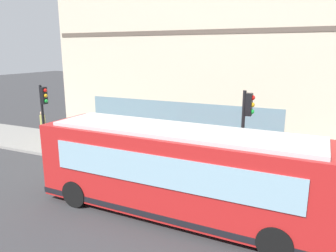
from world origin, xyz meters
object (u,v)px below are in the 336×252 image
Objects in this scene: traffic_light_near_corner at (246,120)px; pedestrian_walking_along_curb at (105,141)px; fire_hydrant at (128,154)px; city_bus_nearside at (178,172)px; pedestrian_near_building_entrance at (43,123)px; pedestrian_by_light_pole at (92,125)px; traffic_light_down_block at (44,106)px.

traffic_light_near_corner is 7.29m from pedestrian_walking_along_curb.
traffic_light_near_corner is 6.34m from fire_hydrant.
city_bus_nearside is 13.64× the size of fire_hydrant.
fire_hydrant is at bearing -99.38° from pedestrian_near_building_entrance.
traffic_light_near_corner is 10.50m from pedestrian_by_light_pole.
pedestrian_near_building_entrance is at bearing 116.33° from pedestrian_by_light_pole.
traffic_light_near_corner is 5.28× the size of fire_hydrant.
pedestrian_walking_along_curb is at bearing -85.06° from traffic_light_down_block.
traffic_light_down_block is at bearing -130.89° from pedestrian_near_building_entrance.
pedestrian_near_building_entrance is 1.09× the size of pedestrian_walking_along_curb.
city_bus_nearside is at bearing -121.72° from pedestrian_walking_along_curb.
traffic_light_down_block reaches higher than pedestrian_near_building_entrance.
fire_hydrant is at bearing 49.44° from city_bus_nearside.
pedestrian_near_building_entrance is (-1.33, 2.70, 0.13)m from pedestrian_by_light_pole.
pedestrian_by_light_pole is 0.97× the size of pedestrian_walking_along_curb.
traffic_light_down_block is 3.96m from pedestrian_walking_along_curb.
city_bus_nearside is at bearing 153.72° from traffic_light_near_corner.
pedestrian_by_light_pole is (3.03, -0.73, -1.63)m from traffic_light_down_block.
fire_hydrant is 0.44× the size of pedestrian_walking_along_curb.
pedestrian_near_building_entrance is at bearing 66.65° from city_bus_nearside.
pedestrian_by_light_pole is (2.45, 4.08, 0.57)m from fire_hydrant.
fire_hydrant is at bearing 86.20° from traffic_light_near_corner.
pedestrian_by_light_pole reaches higher than fire_hydrant.
traffic_light_down_block reaches higher than pedestrian_walking_along_curb.
fire_hydrant is at bearing -83.13° from traffic_light_down_block.
pedestrian_near_building_entrance is at bearing 80.62° from fire_hydrant.
traffic_light_near_corner is at bearing -88.98° from traffic_light_down_block.
traffic_light_down_block reaches higher than fire_hydrant.
traffic_light_near_corner is 2.33× the size of pedestrian_walking_along_curb.
traffic_light_near_corner is at bearing -96.80° from pedestrian_near_building_entrance.
city_bus_nearside is 6.03× the size of pedestrian_walking_along_curb.
traffic_light_near_corner is 12.85m from pedestrian_near_building_entrance.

